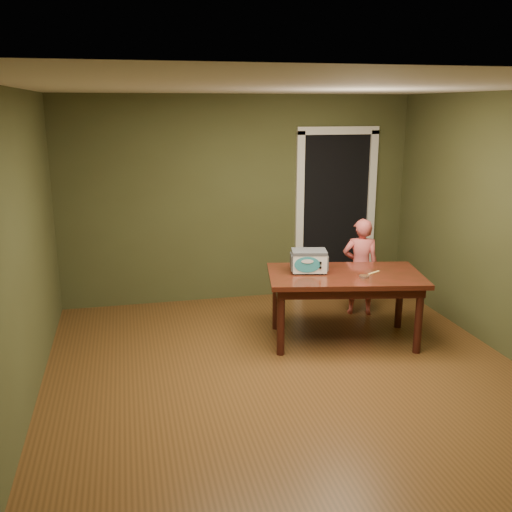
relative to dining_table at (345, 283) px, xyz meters
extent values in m
plane|color=brown|center=(-0.80, -0.83, -0.65)|extent=(5.00, 5.00, 0.00)
cube|color=#424725|center=(-0.80, 1.67, 0.65)|extent=(4.50, 0.02, 2.60)
cube|color=#424725|center=(-0.80, -3.33, 0.65)|extent=(4.50, 0.02, 2.60)
cube|color=#424725|center=(-3.05, -0.83, 0.65)|extent=(0.02, 5.00, 2.60)
cube|color=white|center=(-0.80, -0.83, 1.95)|extent=(4.50, 5.00, 0.02)
cube|color=black|center=(0.50, 1.97, 0.40)|extent=(0.90, 0.60, 2.10)
cube|color=black|center=(0.50, 1.66, 0.40)|extent=(0.90, 0.02, 2.10)
cube|color=white|center=(0.00, 1.64, 0.40)|extent=(0.10, 0.06, 2.20)
cube|color=white|center=(1.00, 1.64, 0.40)|extent=(0.10, 0.06, 2.20)
cube|color=white|center=(0.50, 1.64, 1.50)|extent=(1.10, 0.06, 0.10)
cube|color=#38190C|center=(0.00, 0.00, 0.07)|extent=(1.74, 1.19, 0.05)
cube|color=black|center=(0.00, 0.00, 0.00)|extent=(1.60, 1.05, 0.10)
cylinder|color=black|center=(-0.75, -0.21, -0.30)|extent=(0.08, 0.08, 0.70)
cylinder|color=black|center=(-0.62, 0.48, -0.30)|extent=(0.08, 0.08, 0.70)
cylinder|color=black|center=(0.62, -0.48, -0.30)|extent=(0.08, 0.08, 0.70)
cylinder|color=black|center=(0.75, 0.21, -0.30)|extent=(0.08, 0.08, 0.70)
cylinder|color=#4C4F54|center=(-0.52, 0.08, 0.11)|extent=(0.02, 0.02, 0.02)
cylinder|color=#4C4F54|center=(-0.48, 0.26, 0.11)|extent=(0.02, 0.02, 0.02)
cylinder|color=#4C4F54|center=(-0.23, 0.01, 0.11)|extent=(0.02, 0.02, 0.02)
cylinder|color=#4C4F54|center=(-0.19, 0.20, 0.11)|extent=(0.02, 0.02, 0.02)
cube|color=white|center=(-0.36, 0.14, 0.22)|extent=(0.40, 0.32, 0.20)
cube|color=#4C4F54|center=(-0.36, 0.14, 0.32)|extent=(0.41, 0.33, 0.03)
cube|color=#4C4F54|center=(-0.54, 0.18, 0.22)|extent=(0.06, 0.23, 0.16)
cube|color=#4C4F54|center=(-0.17, 0.10, 0.22)|extent=(0.06, 0.23, 0.16)
ellipsoid|color=teal|center=(-0.41, 0.02, 0.22)|extent=(0.26, 0.06, 0.17)
cylinder|color=black|center=(-0.28, -0.01, 0.24)|extent=(0.03, 0.02, 0.02)
cylinder|color=black|center=(-0.28, -0.01, 0.19)|extent=(0.02, 0.02, 0.02)
cylinder|color=silver|center=(0.13, -0.18, 0.11)|extent=(0.10, 0.10, 0.02)
cylinder|color=#51331B|center=(0.13, -0.18, 0.12)|extent=(0.09, 0.09, 0.01)
cube|color=#EFC168|center=(0.30, -0.05, 0.10)|extent=(0.17, 0.11, 0.01)
imported|color=#E7605F|center=(0.49, 0.73, -0.06)|extent=(0.49, 0.39, 1.18)
camera|label=1|loc=(-2.20, -5.38, 1.80)|focal=40.00mm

